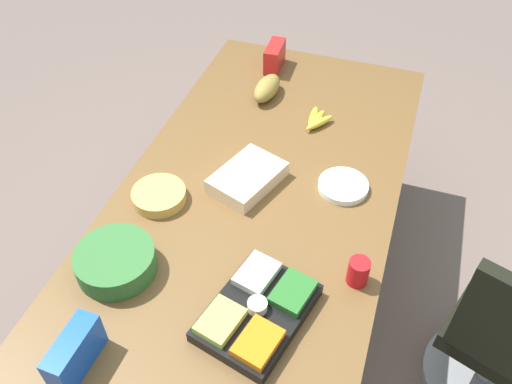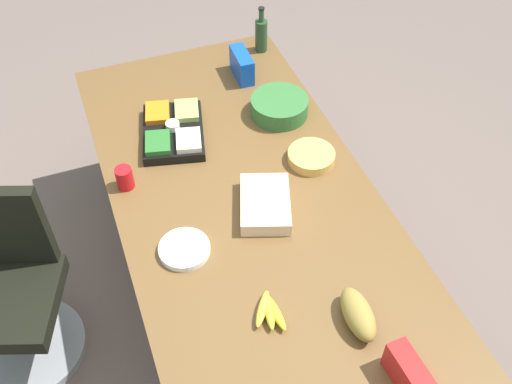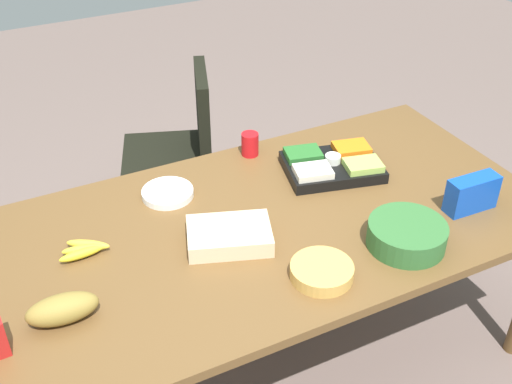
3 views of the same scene
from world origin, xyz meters
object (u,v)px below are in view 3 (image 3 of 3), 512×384
Objects in this scene: paper_plate_stack at (168,193)px; chip_bowl at (322,271)px; conference_table at (245,240)px; office_chair at (177,169)px; red_solo_cup at (250,144)px; chip_bag_blue at (472,194)px; bread_loaf at (62,309)px; banana_bunch at (85,249)px; sheet_cake at (229,236)px; salad_bowl at (407,235)px; veggie_tray at (332,165)px.

paper_plate_stack is 0.95× the size of chip_bowl.
paper_plate_stack is at bearing -60.51° from conference_table.
office_chair is 0.81m from red_solo_cup.
chip_bag_blue is 0.92× the size of bread_loaf.
sheet_cake is at bearing 160.52° from banana_bunch.
salad_bowl reaches higher than sheet_cake.
office_chair is at bearing -66.22° from veggie_tray.
sheet_cake is at bearing 57.02° from red_solo_cup.
conference_table is at bearing 61.67° from red_solo_cup.
chip_bowl is at bearing 6.31° from chip_bag_blue.
red_solo_cup is (-0.15, -0.88, 0.03)m from chip_bowl.
office_chair reaches higher than salad_bowl.
chip_bag_blue is at bearing 161.45° from conference_table.
office_chair reaches higher than red_solo_cup.
bread_loaf is 0.50× the size of veggie_tray.
paper_plate_stack is at bearing 18.02° from red_solo_cup.
bread_loaf is (0.75, 0.18, 0.11)m from conference_table.
veggie_tray is 2.38× the size of banana_bunch.
sheet_cake is 1.06× the size of salad_bowl.
bread_loaf is at bearing 33.68° from red_solo_cup.
bread_loaf is at bearing 13.65° from conference_table.
sheet_cake is 1.59× the size of banana_bunch.
paper_plate_stack is 0.49m from red_solo_cup.
chip_bag_blue is at bearing 166.30° from sheet_cake.
conference_table is at bearing 119.49° from paper_plate_stack.
salad_bowl is at bearing 143.85° from conference_table.
veggie_tray reaches higher than banana_bunch.
office_chair is 4.41× the size of paper_plate_stack.
veggie_tray is 0.57m from salad_bowl.
bread_loaf is at bearing 56.80° from office_chair.
veggie_tray is (-0.53, -0.20, 0.10)m from conference_table.
salad_bowl is at bearing 152.56° from sheet_cake.
chip_bowl is at bearing 113.67° from paper_plate_stack.
salad_bowl is at bearing 105.37° from red_solo_cup.
veggie_tray is at bearing 168.38° from paper_plate_stack.
office_chair is at bearing -123.20° from bread_loaf.
red_solo_cup is (-1.02, -0.68, 0.01)m from bread_loaf.
sheet_cake is at bearing -169.37° from bread_loaf.
salad_bowl is at bearing 156.11° from banana_bunch.
banana_bunch is (-0.15, -0.31, -0.03)m from bread_loaf.
bread_loaf is at bearing 10.63° from sheet_cake.
paper_plate_stack is at bearing -45.57° from salad_bowl.
banana_bunch is at bearing -34.70° from chip_bowl.
salad_bowl is (-0.60, 0.31, 0.01)m from sheet_cake.
bread_loaf is (0.66, 0.12, 0.02)m from sheet_cake.
sheet_cake is 0.67m from red_solo_cup.
office_chair is at bearing -125.21° from banana_bunch.
conference_table is at bearing -147.64° from sheet_cake.
banana_bunch is (0.73, -0.51, -0.00)m from chip_bowl.
salad_bowl is (0.38, 0.07, -0.03)m from chip_bag_blue.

